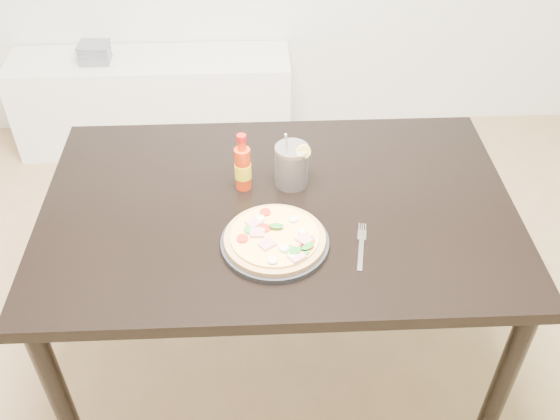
{
  "coord_description": "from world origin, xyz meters",
  "views": [
    {
      "loc": [
        -0.27,
        -0.78,
        1.94
      ],
      "look_at": [
        -0.21,
        0.51,
        0.83
      ],
      "focal_mm": 40.0,
      "sensor_mm": 36.0,
      "label": 1
    }
  ],
  "objects_px": {
    "plate": "(275,243)",
    "hot_sauce_bottle": "(243,167)",
    "fork": "(361,245)",
    "dining_table": "(278,225)",
    "cola_cup": "(292,166)",
    "pizza": "(276,238)",
    "media_console": "(155,102)"
  },
  "relations": [
    {
      "from": "plate",
      "to": "fork",
      "type": "xyz_separation_m",
      "value": [
        0.24,
        -0.01,
        -0.01
      ]
    },
    {
      "from": "dining_table",
      "to": "pizza",
      "type": "bearing_deg",
      "value": -94.78
    },
    {
      "from": "pizza",
      "to": "cola_cup",
      "type": "xyz_separation_m",
      "value": [
        0.06,
        0.28,
        0.04
      ]
    },
    {
      "from": "plate",
      "to": "hot_sauce_bottle",
      "type": "relative_size",
      "value": 1.57
    },
    {
      "from": "pizza",
      "to": "hot_sauce_bottle",
      "type": "xyz_separation_m",
      "value": [
        -0.09,
        0.26,
        0.05
      ]
    },
    {
      "from": "pizza",
      "to": "hot_sauce_bottle",
      "type": "bearing_deg",
      "value": 108.45
    },
    {
      "from": "fork",
      "to": "dining_table",
      "type": "bearing_deg",
      "value": 150.3
    },
    {
      "from": "hot_sauce_bottle",
      "to": "fork",
      "type": "relative_size",
      "value": 1.01
    },
    {
      "from": "cola_cup",
      "to": "media_console",
      "type": "xyz_separation_m",
      "value": [
        -0.63,
        1.34,
        -0.56
      ]
    },
    {
      "from": "pizza",
      "to": "dining_table",
      "type": "bearing_deg",
      "value": 85.22
    },
    {
      "from": "hot_sauce_bottle",
      "to": "cola_cup",
      "type": "relative_size",
      "value": 0.99
    },
    {
      "from": "hot_sauce_bottle",
      "to": "media_console",
      "type": "xyz_separation_m",
      "value": [
        -0.48,
        1.35,
        -0.58
      ]
    },
    {
      "from": "pizza",
      "to": "fork",
      "type": "height_order",
      "value": "pizza"
    },
    {
      "from": "dining_table",
      "to": "plate",
      "type": "distance_m",
      "value": 0.2
    },
    {
      "from": "dining_table",
      "to": "pizza",
      "type": "xyz_separation_m",
      "value": [
        -0.01,
        -0.18,
        0.11
      ]
    },
    {
      "from": "hot_sauce_bottle",
      "to": "plate",
      "type": "bearing_deg",
      "value": -71.8
    },
    {
      "from": "plate",
      "to": "media_console",
      "type": "distance_m",
      "value": 1.79
    },
    {
      "from": "dining_table",
      "to": "pizza",
      "type": "height_order",
      "value": "pizza"
    },
    {
      "from": "plate",
      "to": "fork",
      "type": "distance_m",
      "value": 0.24
    },
    {
      "from": "cola_cup",
      "to": "dining_table",
      "type": "bearing_deg",
      "value": -114.12
    },
    {
      "from": "hot_sauce_bottle",
      "to": "fork",
      "type": "bearing_deg",
      "value": -40.35
    },
    {
      "from": "fork",
      "to": "media_console",
      "type": "bearing_deg",
      "value": 127.03
    },
    {
      "from": "dining_table",
      "to": "cola_cup",
      "type": "bearing_deg",
      "value": 65.88
    },
    {
      "from": "plate",
      "to": "pizza",
      "type": "bearing_deg",
      "value": -46.08
    },
    {
      "from": "plate",
      "to": "hot_sauce_bottle",
      "type": "distance_m",
      "value": 0.28
    },
    {
      "from": "pizza",
      "to": "media_console",
      "type": "xyz_separation_m",
      "value": [
        -0.57,
        1.62,
        -0.53
      ]
    },
    {
      "from": "cola_cup",
      "to": "hot_sauce_bottle",
      "type": "bearing_deg",
      "value": -174.59
    },
    {
      "from": "plate",
      "to": "pizza",
      "type": "relative_size",
      "value": 1.07
    },
    {
      "from": "cola_cup",
      "to": "plate",
      "type": "bearing_deg",
      "value": -102.65
    },
    {
      "from": "plate",
      "to": "media_console",
      "type": "height_order",
      "value": "plate"
    },
    {
      "from": "plate",
      "to": "hot_sauce_bottle",
      "type": "bearing_deg",
      "value": 108.2
    },
    {
      "from": "hot_sauce_bottle",
      "to": "fork",
      "type": "distance_m",
      "value": 0.43
    }
  ]
}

